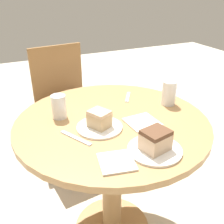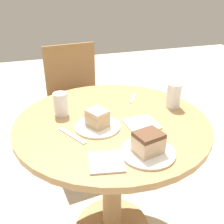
{
  "view_description": "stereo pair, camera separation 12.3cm",
  "coord_description": "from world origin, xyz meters",
  "px_view_note": "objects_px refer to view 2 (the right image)",
  "views": [
    {
      "loc": [
        -0.46,
        -1.0,
        1.35
      ],
      "look_at": [
        0.0,
        0.0,
        0.79
      ],
      "focal_mm": 42.0,
      "sensor_mm": 36.0,
      "label": 1
    },
    {
      "loc": [
        -0.35,
        -1.05,
        1.35
      ],
      "look_at": [
        0.0,
        0.0,
        0.79
      ],
      "focal_mm": 42.0,
      "sensor_mm": 36.0,
      "label": 2
    }
  ],
  "objects_px": {
    "chair": "(78,103)",
    "plate_near": "(98,126)",
    "cake_slice_far": "(148,142)",
    "glass_water": "(174,97)",
    "plate_far": "(148,152)",
    "cake_slice_near": "(97,118)",
    "glass_lemonade": "(61,105)"
  },
  "relations": [
    {
      "from": "chair",
      "to": "cake_slice_near",
      "type": "relative_size",
      "value": 8.03
    },
    {
      "from": "plate_far",
      "to": "glass_lemonade",
      "type": "xyz_separation_m",
      "value": [
        -0.26,
        0.43,
        0.05
      ]
    },
    {
      "from": "plate_far",
      "to": "cake_slice_near",
      "type": "bearing_deg",
      "value": 117.04
    },
    {
      "from": "chair",
      "to": "cake_slice_far",
      "type": "distance_m",
      "value": 1.16
    },
    {
      "from": "cake_slice_near",
      "to": "glass_lemonade",
      "type": "relative_size",
      "value": 0.99
    },
    {
      "from": "cake_slice_far",
      "to": "glass_water",
      "type": "xyz_separation_m",
      "value": [
        0.3,
        0.34,
        0.01
      ]
    },
    {
      "from": "cake_slice_near",
      "to": "glass_water",
      "type": "xyz_separation_m",
      "value": [
        0.43,
        0.08,
        0.01
      ]
    },
    {
      "from": "cake_slice_near",
      "to": "glass_lemonade",
      "type": "height_order",
      "value": "glass_lemonade"
    },
    {
      "from": "chair",
      "to": "plate_far",
      "type": "height_order",
      "value": "chair"
    },
    {
      "from": "cake_slice_near",
      "to": "cake_slice_far",
      "type": "relative_size",
      "value": 0.95
    },
    {
      "from": "cake_slice_far",
      "to": "glass_lemonade",
      "type": "xyz_separation_m",
      "value": [
        -0.26,
        0.43,
        0.0
      ]
    },
    {
      "from": "chair",
      "to": "glass_lemonade",
      "type": "bearing_deg",
      "value": -112.95
    },
    {
      "from": "chair",
      "to": "plate_near",
      "type": "xyz_separation_m",
      "value": [
        -0.07,
        -0.86,
        0.27
      ]
    },
    {
      "from": "chair",
      "to": "cake_slice_far",
      "type": "height_order",
      "value": "chair"
    },
    {
      "from": "plate_far",
      "to": "cake_slice_far",
      "type": "distance_m",
      "value": 0.05
    },
    {
      "from": "chair",
      "to": "glass_water",
      "type": "distance_m",
      "value": 0.92
    },
    {
      "from": "glass_lemonade",
      "to": "glass_water",
      "type": "xyz_separation_m",
      "value": [
        0.57,
        -0.09,
        0.01
      ]
    },
    {
      "from": "plate_far",
      "to": "cake_slice_near",
      "type": "xyz_separation_m",
      "value": [
        -0.13,
        0.25,
        0.04
      ]
    },
    {
      "from": "plate_near",
      "to": "glass_water",
      "type": "bearing_deg",
      "value": 11.0
    },
    {
      "from": "glass_water",
      "to": "plate_far",
      "type": "bearing_deg",
      "value": -131.98
    },
    {
      "from": "cake_slice_near",
      "to": "plate_near",
      "type": "bearing_deg",
      "value": -90.0
    },
    {
      "from": "cake_slice_near",
      "to": "glass_lemonade",
      "type": "distance_m",
      "value": 0.22
    },
    {
      "from": "plate_far",
      "to": "cake_slice_near",
      "type": "relative_size",
      "value": 1.88
    },
    {
      "from": "cake_slice_near",
      "to": "glass_water",
      "type": "height_order",
      "value": "glass_water"
    },
    {
      "from": "plate_near",
      "to": "glass_water",
      "type": "xyz_separation_m",
      "value": [
        0.43,
        0.08,
        0.05
      ]
    },
    {
      "from": "cake_slice_near",
      "to": "cake_slice_far",
      "type": "height_order",
      "value": "cake_slice_far"
    },
    {
      "from": "chair",
      "to": "plate_near",
      "type": "bearing_deg",
      "value": -100.88
    },
    {
      "from": "chair",
      "to": "glass_water",
      "type": "height_order",
      "value": "chair"
    },
    {
      "from": "plate_near",
      "to": "chair",
      "type": "bearing_deg",
      "value": 85.32
    },
    {
      "from": "chair",
      "to": "plate_far",
      "type": "distance_m",
      "value": 1.15
    },
    {
      "from": "cake_slice_far",
      "to": "glass_water",
      "type": "distance_m",
      "value": 0.45
    },
    {
      "from": "cake_slice_far",
      "to": "glass_water",
      "type": "relative_size",
      "value": 0.93
    }
  ]
}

